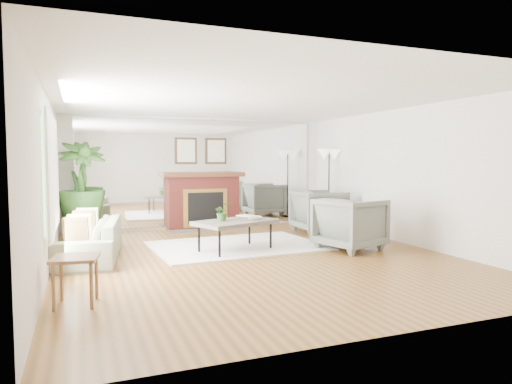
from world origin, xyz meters
name	(u,v)px	position (x,y,z in m)	size (l,w,h in m)	color
ground	(255,257)	(0.00, 0.00, 0.00)	(7.00, 7.00, 0.00)	brown
wall_left	(48,182)	(-2.99, 0.00, 1.25)	(0.02, 7.00, 2.50)	silver
wall_right	(409,176)	(2.99, 0.00, 1.25)	(0.02, 7.00, 2.50)	silver
wall_back	(201,173)	(0.00, 3.49, 1.25)	(6.00, 0.02, 2.50)	silver
mirror_panel	(201,173)	(0.00, 3.47, 1.25)	(5.40, 0.04, 2.40)	silver
window_panel	(52,174)	(-2.96, 0.40, 1.35)	(0.04, 2.40, 1.50)	#B2E09E
fireplace	(203,199)	(0.00, 3.26, 0.66)	(1.85, 0.83, 2.05)	maroon
area_rug	(237,246)	(0.00, 0.90, 0.02)	(2.92, 2.09, 0.03)	white
coffee_table	(236,223)	(-0.16, 0.49, 0.49)	(1.52, 1.20, 0.53)	#5D5349
sofa	(91,239)	(-2.45, 0.79, 0.31)	(2.09, 0.82, 0.61)	gray
armchair_back	(319,211)	(2.20, 1.88, 0.45)	(0.97, 1.00, 0.91)	slate
armchair_front	(350,224)	(1.74, -0.04, 0.45)	(0.96, 0.99, 0.90)	slate
side_table	(75,264)	(-2.65, -1.58, 0.44)	(0.53, 0.53, 0.52)	brown
potted_ficus	(81,186)	(-2.56, 2.87, 1.03)	(1.11, 1.11, 1.92)	black
floor_lamp	(329,161)	(2.70, 2.35, 1.53)	(0.58, 0.32, 1.79)	black
tabletop_plant	(222,212)	(-0.39, 0.52, 0.68)	(0.27, 0.24, 0.30)	#325D22
fruit_bowl	(254,218)	(0.15, 0.44, 0.56)	(0.24, 0.24, 0.06)	brown
book	(242,217)	(0.07, 0.83, 0.54)	(0.24, 0.32, 0.02)	brown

